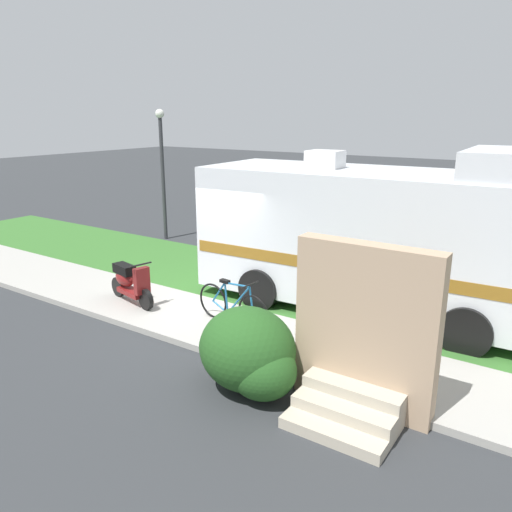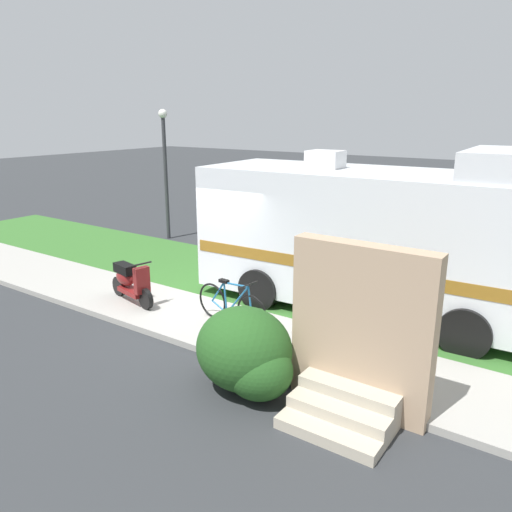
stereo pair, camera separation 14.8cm
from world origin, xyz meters
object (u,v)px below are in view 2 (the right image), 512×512
(street_lamp_post, at_px, (165,162))
(bottle_green, at_px, (358,354))
(bicycle, at_px, (231,305))
(pickup_truck_far, at_px, (393,201))
(motorhome_rv, at_px, (375,235))
(scooter, at_px, (130,281))

(street_lamp_post, bearing_deg, bottle_green, -27.92)
(bicycle, relative_size, pickup_truck_far, 0.30)
(motorhome_rv, bearing_deg, street_lamp_post, 164.66)
(bicycle, height_order, pickup_truck_far, pickup_truck_far)
(motorhome_rv, relative_size, street_lamp_post, 1.71)
(motorhome_rv, height_order, street_lamp_post, street_lamp_post)
(pickup_truck_far, relative_size, street_lamp_post, 1.38)
(bicycle, bearing_deg, bottle_green, 0.26)
(scooter, bearing_deg, street_lamp_post, 126.67)
(pickup_truck_far, xyz_separation_m, bottle_green, (3.25, -10.50, -0.75))
(pickup_truck_far, relative_size, bottle_green, 22.49)
(bottle_green, xyz_separation_m, street_lamp_post, (-8.83, 4.68, 2.31))
(pickup_truck_far, bearing_deg, bicycle, -86.50)
(scooter, distance_m, bicycle, 2.55)
(street_lamp_post, bearing_deg, bicycle, -37.00)
(motorhome_rv, height_order, pickup_truck_far, motorhome_rv)
(bottle_green, height_order, street_lamp_post, street_lamp_post)
(bottle_green, bearing_deg, street_lamp_post, 152.08)
(motorhome_rv, distance_m, scooter, 5.26)
(scooter, bearing_deg, motorhome_rv, 32.10)
(motorhome_rv, height_order, bottle_green, motorhome_rv)
(bicycle, bearing_deg, scooter, -174.15)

